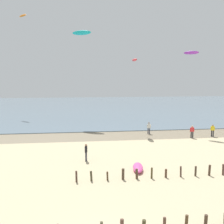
% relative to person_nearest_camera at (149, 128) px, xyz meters
% --- Properties ---
extents(wet_sand_strip, '(120.00, 5.55, 0.01)m').
position_rel_person_nearest_camera_xyz_m(wet_sand_strip, '(-8.98, -0.64, -0.91)').
color(wet_sand_strip, '#84755B').
rests_on(wet_sand_strip, ground).
extents(sea, '(160.00, 70.00, 0.10)m').
position_rel_person_nearest_camera_xyz_m(sea, '(-8.98, 37.14, -0.87)').
color(sea, slate).
rests_on(sea, ground).
extents(groyne_near, '(18.14, 0.30, 0.82)m').
position_rel_person_nearest_camera_xyz_m(groyne_near, '(-2.32, -23.15, -0.55)').
color(groyne_near, '#4B372B').
rests_on(groyne_near, ground).
extents(groyne_mid, '(19.54, 0.32, 0.94)m').
position_rel_person_nearest_camera_xyz_m(groyne_mid, '(-0.03, -16.15, -0.49)').
color(groyne_mid, '#47332A').
rests_on(groyne_mid, ground).
extents(person_nearest_camera, '(0.57, 0.24, 1.71)m').
position_rel_person_nearest_camera_xyz_m(person_nearest_camera, '(0.00, 0.00, 0.00)').
color(person_nearest_camera, '#4C4C56').
rests_on(person_nearest_camera, ground).
extents(person_mid_beach, '(0.57, 0.27, 1.71)m').
position_rel_person_nearest_camera_xyz_m(person_mid_beach, '(5.12, -3.21, 0.00)').
color(person_mid_beach, '#232328').
rests_on(person_mid_beach, ground).
extents(person_by_waterline, '(0.26, 0.57, 1.71)m').
position_rel_person_nearest_camera_xyz_m(person_by_waterline, '(-9.28, -11.18, 0.00)').
color(person_by_waterline, '#383842').
rests_on(person_by_waterline, ground).
extents(person_left_flank, '(0.56, 0.28, 1.71)m').
position_rel_person_nearest_camera_xyz_m(person_left_flank, '(8.31, -2.74, 0.00)').
color(person_left_flank, '#232328').
rests_on(person_left_flank, ground).
extents(grounded_kite, '(1.28, 2.53, 0.48)m').
position_rel_person_nearest_camera_xyz_m(grounded_kite, '(-4.82, -14.24, -0.68)').
color(grounded_kite, '#E54C99').
rests_on(grounded_kite, ground).
extents(kite_aloft_0, '(2.19, 2.18, 0.65)m').
position_rel_person_nearest_camera_xyz_m(kite_aloft_0, '(6.31, 0.74, 10.79)').
color(kite_aloft_0, purple).
extents(kite_aloft_1, '(2.42, 2.56, 0.76)m').
position_rel_person_nearest_camera_xyz_m(kite_aloft_1, '(-21.94, 23.86, 20.59)').
color(kite_aloft_1, orange).
extents(kite_aloft_2, '(3.71, 2.77, 0.98)m').
position_rel_person_nearest_camera_xyz_m(kite_aloft_2, '(-9.41, 10.07, 14.88)').
color(kite_aloft_2, '#19B2B7').
extents(kite_aloft_5, '(0.86, 2.17, 0.45)m').
position_rel_person_nearest_camera_xyz_m(kite_aloft_5, '(-1.79, 2.03, 9.79)').
color(kite_aloft_5, red).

